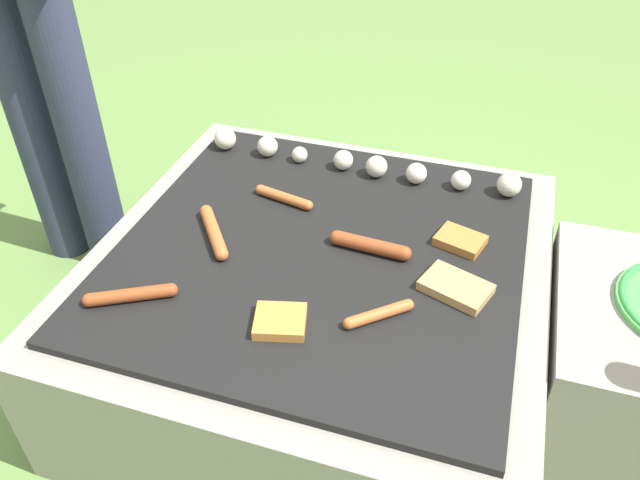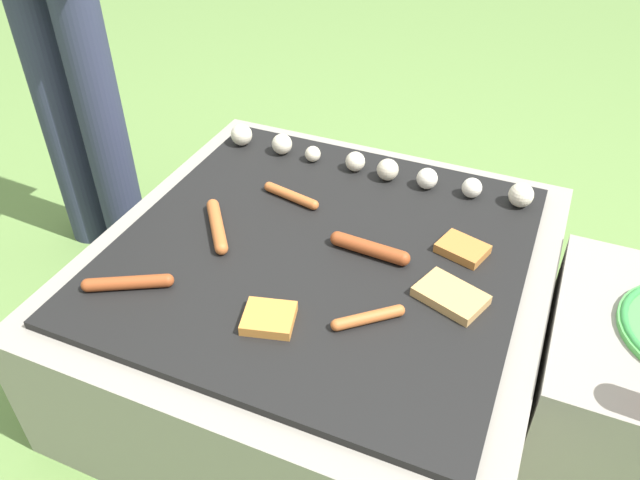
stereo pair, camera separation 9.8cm
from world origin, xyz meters
The scene contains 11 objects.
ground_plane centered at (0.00, 0.00, 0.00)m, with size 14.00×14.00×0.00m, color #608442.
grill centered at (0.00, 0.00, 0.18)m, with size 0.95×0.95×0.37m.
sausage_front_right centered at (-0.13, 0.14, 0.38)m, with size 0.15×0.05×0.02m.
sausage_back_right centered at (-0.23, -0.04, 0.38)m, with size 0.13×0.16×0.03m.
sausage_front_center centered at (0.17, -0.17, 0.38)m, with size 0.12×0.10×0.02m.
sausage_mid_left centered at (0.10, 0.02, 0.38)m, with size 0.18×0.04×0.03m.
sausage_back_center centered at (-0.30, -0.27, 0.38)m, with size 0.16×0.10×0.03m.
bread_slice_right centered at (0.00, -0.24, 0.38)m, with size 0.11×0.11×0.02m.
bread_slice_left centered at (0.28, 0.10, 0.38)m, with size 0.11×0.10×0.02m.
bread_slice_center centered at (0.29, -0.05, 0.38)m, with size 0.15×0.12×0.02m.
mushroom_row centered at (0.00, 0.32, 0.39)m, with size 0.79×0.07×0.06m.
Camera 2 is at (0.41, -0.95, 1.20)m, focal length 35.00 mm.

